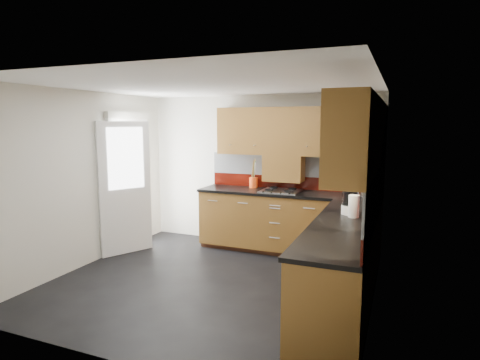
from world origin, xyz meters
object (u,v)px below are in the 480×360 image
at_px(toaster, 372,190).
at_px(utensil_pot, 254,181).
at_px(gas_hob, 280,191).
at_px(food_processor, 350,202).

bearing_deg(toaster, utensil_pot, 176.37).
height_order(gas_hob, toaster, toaster).
height_order(gas_hob, utensil_pot, utensil_pot).
distance_m(gas_hob, toaster, 1.31).
bearing_deg(food_processor, toaster, 83.19).
distance_m(gas_hob, food_processor, 1.64).
bearing_deg(toaster, food_processor, -96.81).
height_order(gas_hob, food_processor, food_processor).
bearing_deg(gas_hob, food_processor, -45.31).
distance_m(utensil_pot, food_processor, 2.15).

